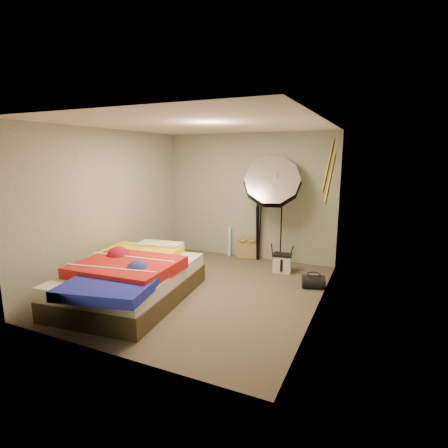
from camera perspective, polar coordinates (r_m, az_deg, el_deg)
The scene contains 15 objects.
floor at distance 5.58m, azimuth -3.55°, elevation -10.64°, with size 4.00×4.00×0.00m, color brown.
ceiling at distance 5.20m, azimuth -3.90°, elevation 15.89°, with size 4.00×4.00×0.00m, color silver.
wall_back at distance 7.05m, azimuth 3.99°, elevation 4.47°, with size 3.50×3.50×0.00m, color #9EA394.
wall_front at distance 3.64m, azimuth -18.76°, elevation -2.48°, with size 3.50×3.50×0.00m, color #9EA394.
wall_left at distance 6.26m, azimuth -18.02°, elevation 3.09°, with size 4.00×4.00×0.00m, color #9EA394.
wall_right at distance 4.69m, azimuth 15.50°, elevation 0.67°, with size 4.00×4.00×0.00m, color #9EA394.
tote_bag at distance 7.15m, azimuth 3.76°, elevation -3.98°, with size 0.41×0.12×0.41m, color #9D8854.
wrapping_roll at distance 7.27m, azimuth 0.89°, elevation -2.86°, with size 0.07×0.07×0.61m, color #53B2CC.
camera_case at distance 6.39m, azimuth 9.49°, elevation -6.41°, with size 0.31×0.22×0.31m, color beige.
duffel_bag at distance 5.77m, azimuth 14.38°, elevation -9.10°, with size 0.21×0.21×0.35m, color black.
wall_stripe_upper at distance 5.21m, azimuth 16.76°, elevation 9.38°, with size 0.02×1.10×0.10m, color gold.
wall_stripe_lower at distance 5.47m, azimuth 17.01°, elevation 7.33°, with size 0.02×1.10×0.10m, color gold.
bed at distance 5.30m, azimuth -14.95°, elevation -8.58°, with size 1.79×2.44×0.63m.
photo_umbrella at distance 6.42m, azimuth 7.90°, elevation 6.57°, with size 1.20×0.92×2.18m.
camera_tripod at distance 6.94m, azimuth 5.60°, elevation -0.36°, with size 0.07×0.07×1.20m.
Camera 1 is at (2.45, -4.56, 2.07)m, focal length 28.00 mm.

